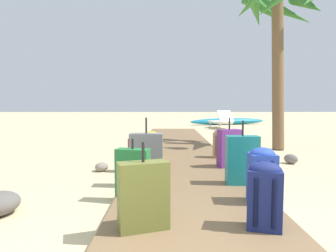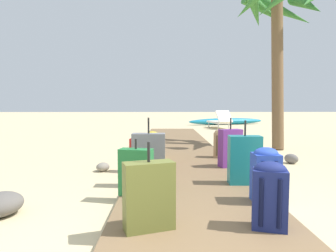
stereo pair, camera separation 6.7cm
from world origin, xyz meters
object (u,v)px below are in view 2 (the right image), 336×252
backpack_yellow (153,143)px  palm_tree_near_right (281,16)px  backpack_red (139,150)px  lounge_chair (220,121)px  suitcase_teal (245,160)px  backpack_tan (221,143)px  backpack_blue (266,173)px  suitcase_olive (149,196)px  backpack_navy (270,194)px  suitcase_grey (149,157)px  suitcase_purple (230,148)px  kayak (226,121)px  suitcase_green (136,172)px

backpack_yellow → palm_tree_near_right: 4.35m
backpack_red → lounge_chair: bearing=70.6°
suitcase_teal → backpack_yellow: bearing=123.1°
backpack_tan → backpack_blue: backpack_blue is taller
backpack_yellow → suitcase_olive: suitcase_olive is taller
backpack_navy → backpack_blue: size_ratio=0.97×
backpack_navy → palm_tree_near_right: (1.90, 4.71, 2.78)m
backpack_navy → palm_tree_near_right: 5.79m
suitcase_teal → backpack_blue: (0.03, -0.69, -0.01)m
backpack_navy → backpack_blue: (0.19, 0.65, 0.01)m
suitcase_grey → backpack_blue: suitcase_grey is taller
palm_tree_near_right → backpack_red: bearing=-143.0°
suitcase_teal → backpack_navy: size_ratio=1.46×
suitcase_purple → suitcase_grey: suitcase_grey is taller
suitcase_olive → kayak: (3.36, 12.70, -0.19)m
suitcase_olive → kayak: suitcase_olive is taller
backpack_yellow → backpack_red: size_ratio=0.92×
suitcase_purple → backpack_blue: bearing=-90.7°
suitcase_purple → suitcase_olive: 2.64m
backpack_yellow → backpack_navy: backpack_navy is taller
suitcase_olive → suitcase_green: suitcase_olive is taller
backpack_navy → suitcase_olive: bearing=179.9°
backpack_red → lounge_chair: (2.86, 8.11, -0.03)m
backpack_navy → kayak: 12.92m
suitcase_purple → palm_tree_near_right: bearing=54.5°
suitcase_grey → lounge_chair: 9.33m
suitcase_teal → lounge_chair: suitcase_teal is taller
suitcase_teal → backpack_blue: bearing=-87.8°
backpack_yellow → palm_tree_near_right: size_ratio=0.12×
suitcase_green → backpack_tan: (1.40, 2.25, 0.02)m
suitcase_green → backpack_red: 1.43m
backpack_navy → suitcase_grey: bearing=125.2°
palm_tree_near_right → suitcase_olive: bearing=-121.5°
backpack_yellow → suitcase_olive: bearing=-88.4°
suitcase_olive → backpack_tan: size_ratio=1.33×
suitcase_teal → suitcase_grey: 1.24m
suitcase_grey → backpack_blue: 1.52m
backpack_blue → kayak: bearing=79.8°
suitcase_teal → suitcase_grey: size_ratio=0.97×
suitcase_grey → kayak: bearing=72.9°
backpack_red → kayak: bearing=70.7°
kayak → suitcase_olive: bearing=-104.8°
lounge_chair → kayak: size_ratio=0.40×
suitcase_olive → backpack_red: size_ratio=1.35×
suitcase_olive → palm_tree_near_right: (2.89, 4.71, 2.79)m
backpack_yellow → suitcase_olive: (0.09, -3.25, 0.02)m
backpack_blue → palm_tree_near_right: 5.21m
backpack_navy → backpack_red: bearing=118.4°
suitcase_olive → backpack_yellow: bearing=91.6°
lounge_chair → suitcase_grey: bearing=-106.6°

